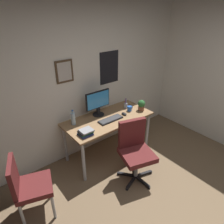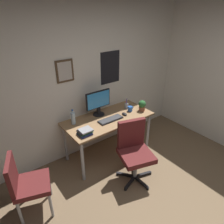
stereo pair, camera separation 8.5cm
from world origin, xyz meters
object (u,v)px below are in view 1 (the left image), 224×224
coffee_mug_near (130,108)px  potted_plant (141,105)px  monitor (98,102)px  book_stack_left (86,132)px  pen_cup (126,105)px  keyboard (111,119)px  side_chair (27,184)px  office_chair (135,148)px  water_bottle (73,118)px  computer_mouse (124,114)px

coffee_mug_near → potted_plant: bearing=-31.6°
monitor → book_stack_left: monitor is taller
pen_cup → book_stack_left: 1.09m
keyboard → coffee_mug_near: size_ratio=3.57×
side_chair → coffee_mug_near: size_ratio=7.26×
side_chair → pen_cup: size_ratio=4.38×
office_chair → side_chair: (-1.48, 0.33, -0.03)m
pen_cup → monitor: bearing=169.7°
side_chair → water_bottle: bearing=29.0°
coffee_mug_near → keyboard: bearing=-173.7°
office_chair → coffee_mug_near: (0.48, 0.65, 0.26)m
coffee_mug_near → side_chair: bearing=-170.9°
office_chair → water_bottle: (-0.53, 0.86, 0.32)m
coffee_mug_near → potted_plant: potted_plant is taller
coffee_mug_near → computer_mouse: bearing=-163.7°
coffee_mug_near → pen_cup: 0.13m
keyboard → water_bottle: size_ratio=1.70×
office_chair → book_stack_left: office_chair is taller
pen_cup → keyboard: bearing=-159.9°
monitor → potted_plant: size_ratio=2.36×
monitor → computer_mouse: bearing=-39.0°
office_chair → coffee_mug_near: bearing=53.2°
computer_mouse → water_bottle: 0.88m
monitor → side_chair: bearing=-159.4°
keyboard → computer_mouse: computer_mouse is taller
side_chair → book_stack_left: 1.00m
water_bottle → pen_cup: size_ratio=1.26×
monitor → office_chair: bearing=-87.4°
potted_plant → computer_mouse: bearing=170.5°
book_stack_left → coffee_mug_near: bearing=8.9°
pen_cup → computer_mouse: bearing=-137.7°
office_chair → keyboard: size_ratio=2.21×
pen_cup → side_chair: bearing=-167.4°
computer_mouse → pen_cup: 0.27m
keyboard → coffee_mug_near: (0.48, 0.05, 0.03)m
monitor → water_bottle: monitor is taller
office_chair → computer_mouse: office_chair is taller
book_stack_left → office_chair: bearing=-41.9°
office_chair → pen_cup: 0.97m
coffee_mug_near → monitor: bearing=156.4°
book_stack_left → keyboard: bearing=11.1°
office_chair → coffee_mug_near: 0.85m
monitor → water_bottle: size_ratio=1.82×
keyboard → computer_mouse: size_ratio=3.91×
water_bottle → potted_plant: size_ratio=1.29×
computer_mouse → book_stack_left: size_ratio=0.54×
side_chair → pen_cup: (1.99, 0.44, 0.30)m
side_chair → monitor: (1.44, 0.54, 0.48)m
water_bottle → coffee_mug_near: (1.02, -0.21, -0.06)m
office_chair → pen_cup: size_ratio=4.75×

